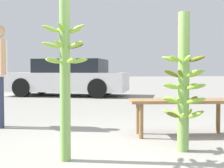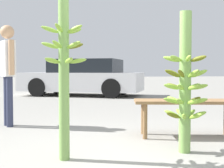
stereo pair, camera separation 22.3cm
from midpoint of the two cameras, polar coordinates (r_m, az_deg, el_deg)
ground_plane at (r=3.17m, az=6.02°, el=-13.98°), size 80.00×80.00×0.00m
banana_stalk_left at (r=3.12m, az=-6.78°, el=2.79°), size 0.46×0.45×1.71m
banana_stalk_center at (r=3.50m, az=15.01°, el=-0.01°), size 0.49×0.49×1.53m
vendor_person at (r=5.22m, az=-17.38°, el=3.30°), size 0.30×0.54×1.62m
market_bench at (r=4.36m, az=14.99°, el=-3.79°), size 1.46×0.68×0.50m
parked_car at (r=11.11m, az=-4.73°, el=1.13°), size 4.58×3.33×1.28m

